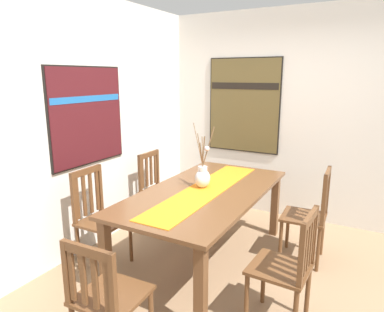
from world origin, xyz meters
TOP-DOWN VIEW (x-y plane):
  - ground_plane at (0.00, 0.00)m, footprint 6.40×6.40m
  - wall_back at (0.00, 1.86)m, footprint 6.40×0.12m
  - wall_side at (1.86, 0.00)m, footprint 0.12×6.40m
  - dining_table at (0.19, 0.54)m, footprint 2.07×1.05m
  - table_runner at (0.19, 0.54)m, footprint 1.90×0.36m
  - centerpiece_vase at (0.24, 0.60)m, footprint 0.25×0.28m
  - chair_0 at (0.72, -0.37)m, footprint 0.44×0.44m
  - chair_1 at (0.69, 1.45)m, footprint 0.43×0.43m
  - chair_2 at (-0.36, 1.45)m, footprint 0.43×0.43m
  - chair_3 at (-0.36, -0.42)m, footprint 0.44×0.44m
  - chair_4 at (-1.27, 0.52)m, footprint 0.44×0.44m
  - painting_on_back_wall at (-0.08, 1.79)m, footprint 1.00×0.05m
  - painting_on_side_wall at (1.79, 0.77)m, footprint 0.05×1.01m

SIDE VIEW (x-z plane):
  - ground_plane at x=0.00m, z-range -0.03..0.00m
  - chair_4 at x=-1.27m, z-range 0.03..0.94m
  - chair_1 at x=0.69m, z-range 0.03..0.97m
  - chair_3 at x=-0.36m, z-range 0.03..0.97m
  - chair_0 at x=0.72m, z-range 0.02..1.00m
  - chair_2 at x=-0.36m, z-range 0.02..1.00m
  - dining_table at x=0.19m, z-range 0.29..1.06m
  - table_runner at x=0.19m, z-range 0.77..0.78m
  - centerpiece_vase at x=0.24m, z-range 0.57..1.20m
  - wall_back at x=0.00m, z-range 0.00..2.70m
  - wall_side at x=1.86m, z-range 0.00..2.70m
  - painting_on_back_wall at x=-0.08m, z-range 0.95..1.96m
  - painting_on_side_wall at x=1.79m, z-range 0.83..2.10m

